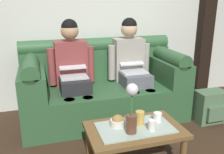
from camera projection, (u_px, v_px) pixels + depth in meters
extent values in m
cube|color=#2D5633|center=(105.00, 102.00, 3.12)|extent=(1.95, 0.88, 0.42)
cube|color=#2D5633|center=(98.00, 64.00, 3.30)|extent=(1.95, 0.22, 0.40)
cylinder|color=#2D5633|center=(97.00, 45.00, 3.22)|extent=(1.95, 0.18, 0.18)
cube|color=#2D5633|center=(32.00, 81.00, 2.78)|extent=(0.28, 0.88, 0.28)
cylinder|color=#2D5633|center=(31.00, 65.00, 2.73)|extent=(0.18, 0.88, 0.18)
cube|color=#2D5633|center=(166.00, 70.00, 3.25)|extent=(0.28, 0.88, 0.28)
cylinder|color=#2D5633|center=(167.00, 56.00, 3.19)|extent=(0.18, 0.88, 0.18)
cube|color=#232326|center=(75.00, 84.00, 2.88)|extent=(0.34, 0.40, 0.15)
cylinder|color=#232326|center=(70.00, 117.00, 2.70)|extent=(0.12, 0.12, 0.42)
cylinder|color=#232326|center=(88.00, 115.00, 2.75)|extent=(0.12, 0.12, 0.42)
cube|color=brown|center=(71.00, 63.00, 3.04)|extent=(0.38, 0.22, 0.54)
cylinder|color=brown|center=(52.00, 67.00, 2.94)|extent=(0.09, 0.09, 0.44)
cylinder|color=brown|center=(91.00, 64.00, 3.07)|extent=(0.09, 0.09, 0.44)
sphere|color=tan|center=(70.00, 31.00, 2.90)|extent=(0.21, 0.21, 0.21)
sphere|color=black|center=(69.00, 27.00, 2.89)|extent=(0.19, 0.19, 0.19)
cube|color=silver|center=(74.00, 77.00, 2.87)|extent=(0.31, 0.22, 0.02)
cube|color=silver|center=(72.00, 65.00, 2.96)|extent=(0.31, 0.21, 0.06)
cube|color=black|center=(72.00, 65.00, 2.95)|extent=(0.27, 0.18, 0.05)
cube|color=#595B66|center=(134.00, 79.00, 3.08)|extent=(0.34, 0.40, 0.15)
cylinder|color=#595B66|center=(134.00, 109.00, 2.90)|extent=(0.12, 0.12, 0.42)
cylinder|color=#595B66|center=(150.00, 107.00, 2.96)|extent=(0.12, 0.12, 0.42)
cube|color=gray|center=(128.00, 59.00, 3.24)|extent=(0.38, 0.22, 0.54)
cylinder|color=gray|center=(112.00, 63.00, 3.15)|extent=(0.09, 0.09, 0.44)
cylinder|color=gray|center=(146.00, 60.00, 3.28)|extent=(0.09, 0.09, 0.44)
sphere|color=tan|center=(129.00, 29.00, 3.11)|extent=(0.21, 0.21, 0.21)
sphere|color=black|center=(129.00, 25.00, 3.10)|extent=(0.19, 0.19, 0.19)
cube|color=silver|center=(134.00, 72.00, 3.08)|extent=(0.31, 0.22, 0.02)
cube|color=silver|center=(130.00, 61.00, 3.18)|extent=(0.31, 0.20, 0.08)
cube|color=black|center=(130.00, 61.00, 3.17)|extent=(0.27, 0.18, 0.06)
cube|color=brown|center=(135.00, 130.00, 2.16)|extent=(0.83, 0.52, 0.04)
cube|color=#9EB2A8|center=(135.00, 127.00, 2.15)|extent=(0.65, 0.36, 0.01)
cylinder|color=brown|center=(89.00, 143.00, 2.30)|extent=(0.06, 0.06, 0.33)
cylinder|color=brown|center=(160.00, 131.00, 2.50)|extent=(0.06, 0.06, 0.33)
cylinder|color=brown|center=(131.00, 124.00, 2.04)|extent=(0.09, 0.09, 0.16)
cylinder|color=#3D7538|center=(132.00, 105.00, 1.98)|extent=(0.01, 0.01, 0.19)
sphere|color=silver|center=(132.00, 90.00, 1.95)|extent=(0.10, 0.10, 0.10)
cylinder|color=silver|center=(118.00, 123.00, 2.16)|extent=(0.13, 0.13, 0.06)
sphere|color=olive|center=(118.00, 121.00, 2.15)|extent=(0.11, 0.11, 0.11)
cylinder|color=white|center=(152.00, 126.00, 2.08)|extent=(0.06, 0.06, 0.09)
cylinder|color=gold|center=(140.00, 118.00, 2.18)|extent=(0.08, 0.08, 0.12)
cylinder|color=white|center=(158.00, 117.00, 2.24)|extent=(0.08, 0.08, 0.08)
cube|color=#4C6B4C|center=(210.00, 106.00, 3.02)|extent=(0.35, 0.22, 0.39)
cube|color=#4C6B4C|center=(217.00, 114.00, 2.91)|extent=(0.25, 0.05, 0.17)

